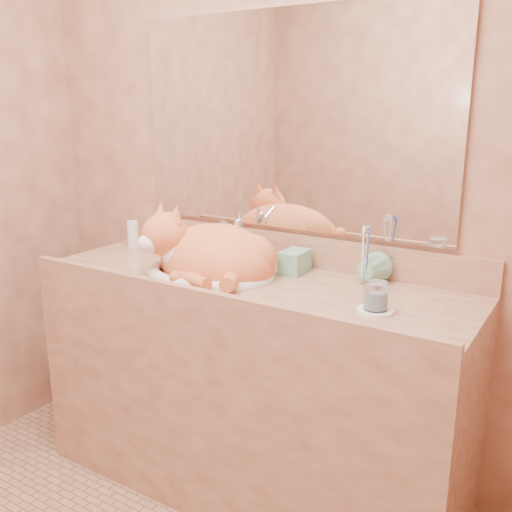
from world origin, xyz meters
The scene contains 12 objects.
wall_back centered at (0.00, 1.00, 1.25)m, with size 2.40×0.02×2.50m, color brown.
vanity_counter centered at (0.00, 0.72, 0.42)m, with size 1.60×0.55×0.85m, color brown, non-canonical shape.
mirror centered at (0.00, 0.99, 1.39)m, with size 1.30×0.02×0.80m, color white.
sink_basin centered at (-0.16, 0.70, 0.93)m, with size 0.49×0.41×0.15m, color white, non-canonical shape.
faucet centered at (-0.16, 0.89, 0.94)m, with size 0.05×0.13×0.19m, color silver, non-canonical shape.
cat centered at (-0.16, 0.70, 0.93)m, with size 0.48×0.39×0.26m, color #CE5D2F, non-canonical shape.
soap_dispenser centered at (0.10, 0.82, 0.94)m, with size 0.08×0.09×0.18m, color #6FB195.
toothbrush_cup centered at (0.38, 0.86, 0.90)m, with size 0.11×0.11×0.10m, color #6FB195.
toothbrushes centered at (0.38, 0.86, 0.98)m, with size 0.03×0.03×0.21m, color white, non-canonical shape.
saucer centered at (0.51, 0.64, 0.85)m, with size 0.11×0.11×0.01m, color white.
water_glass centered at (0.51, 0.64, 0.90)m, with size 0.07×0.07×0.08m, color silver.
lotion_bottle centered at (-0.69, 0.86, 0.91)m, with size 0.05×0.05×0.11m, color white.
Camera 1 is at (1.06, -0.91, 1.45)m, focal length 40.00 mm.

